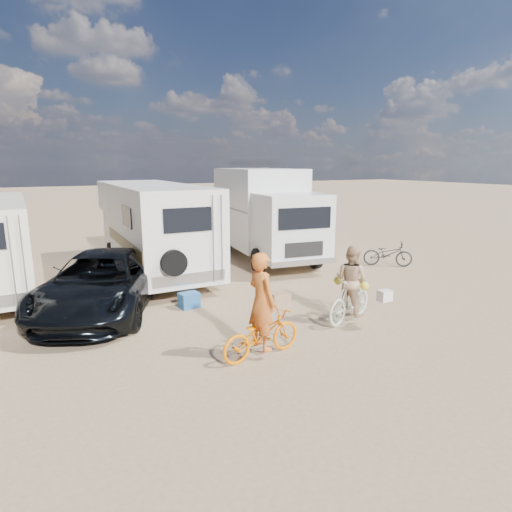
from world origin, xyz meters
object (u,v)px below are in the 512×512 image
box_truck (267,215)px  rider_woman (351,288)px  rider_man (262,310)px  bike_parked (388,254)px  dark_suv (102,282)px  rv_main (153,229)px  cooler (189,300)px  bike_man (261,334)px  crate (279,299)px  bike_woman (350,300)px

box_truck → rider_woman: 6.88m
rider_man → bike_parked: 8.84m
rider_man → dark_suv: bearing=20.4°
rv_main → rider_woman: size_ratio=4.55×
rv_main → cooler: rv_main is taller
rv_main → bike_man: rv_main is taller
dark_suv → crate: dark_suv is taller
bike_parked → crate: (-5.78, -2.07, -0.26)m
bike_woman → rider_woman: 0.30m
rv_main → dark_suv: rv_main is taller
rider_man → crate: rider_man is taller
box_truck → crate: bearing=-109.0°
crate → bike_parked: bearing=19.7°
cooler → rider_man: bearing=-94.4°
bike_woman → rv_main: bearing=3.2°
bike_woman → crate: size_ratio=3.65×
dark_suv → bike_woman: size_ratio=3.08×
box_truck → bike_woman: size_ratio=3.61×
bike_woman → cooler: (-3.05, 2.68, -0.32)m
bike_parked → rider_woman: bearing=167.2°
bike_woman → crate: bearing=9.3°
box_truck → cooler: (-4.51, -3.99, -1.53)m
cooler → crate: (2.11, -1.00, -0.01)m
dark_suv → rider_woman: bearing=-10.3°
rv_main → crate: (1.94, -5.03, -1.30)m
rider_man → bike_parked: bearing=-67.4°
rv_main → dark_suv: size_ratio=1.40×
bike_woman → rider_man: (-2.76, -0.74, 0.43)m
bike_parked → cooler: size_ratio=3.48×
box_truck → dark_suv: bearing=-147.1°
box_truck → rider_man: box_truck is taller
rider_man → cooler: 3.51m
box_truck → crate: 5.74m
box_truck → crate: box_truck is taller
dark_suv → bike_parked: (9.88, 0.28, -0.29)m
rider_woman → cooler: bearing=28.7°
bike_parked → bike_woman: bearing=167.2°
rv_main → bike_woman: rv_main is taller
dark_suv → cooler: size_ratio=10.76×
rv_main → bike_man: (0.12, -7.45, -1.03)m
bike_woman → bike_parked: 6.12m
bike_parked → dark_suv: bearing=131.0°
bike_woman → rider_woman: size_ratio=1.06×
dark_suv → bike_man: bearing=-37.3°
rider_man → rider_woman: rider_man is taller
rv_main → rider_woman: bearing=-66.5°
rider_woman → bike_parked: 6.13m
bike_woman → bike_parked: bike_woman is taller
bike_man → bike_parked: (7.60, 4.49, -0.01)m
bike_man → bike_parked: 8.83m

